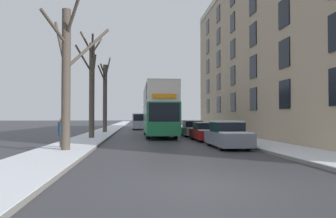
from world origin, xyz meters
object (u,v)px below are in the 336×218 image
(pedestrian_left_sidewalk, at_px, (62,132))
(double_decker_bus, at_px, (159,108))
(bare_tree_left_0, at_px, (67,74))
(oncoming_van, at_px, (140,121))
(parked_car_1, at_px, (206,132))
(bare_tree_left_2, at_px, (105,95))
(parked_car_2, at_px, (193,129))
(parked_car_0, at_px, (227,135))
(bare_tree_left_1, at_px, (92,85))

(pedestrian_left_sidewalk, bearing_deg, double_decker_bus, -45.82)
(bare_tree_left_0, height_order, oncoming_van, bare_tree_left_0)
(parked_car_1, relative_size, pedestrian_left_sidewalk, 2.63)
(bare_tree_left_0, bearing_deg, bare_tree_left_2, 89.74)
(double_decker_bus, bearing_deg, parked_car_2, 1.30)
(bare_tree_left_0, bearing_deg, double_decker_bus, 67.51)
(parked_car_2, bearing_deg, bare_tree_left_2, 145.87)
(bare_tree_left_2, height_order, oncoming_van, bare_tree_left_2)
(parked_car_0, height_order, pedestrian_left_sidewalk, pedestrian_left_sidewalk)
(parked_car_2, height_order, pedestrian_left_sidewalk, pedestrian_left_sidewalk)
(bare_tree_left_0, height_order, parked_car_1, bare_tree_left_0)
(bare_tree_left_0, height_order, double_decker_bus, bare_tree_left_0)
(bare_tree_left_2, bearing_deg, double_decker_bus, -47.34)
(bare_tree_left_1, bearing_deg, double_decker_bus, 34.93)
(bare_tree_left_1, height_order, parked_car_0, bare_tree_left_1)
(bare_tree_left_2, xyz_separation_m, parked_car_2, (8.25, -5.59, -3.31))
(bare_tree_left_2, relative_size, parked_car_1, 1.88)
(bare_tree_left_0, relative_size, oncoming_van, 1.27)
(oncoming_van, bearing_deg, parked_car_1, -78.66)
(pedestrian_left_sidewalk, bearing_deg, parked_car_2, -56.44)
(bare_tree_left_2, distance_m, parked_car_1, 14.19)
(bare_tree_left_0, xyz_separation_m, parked_car_1, (8.34, 7.42, -3.14))
(parked_car_1, distance_m, pedestrian_left_sidewalk, 10.72)
(parked_car_0, distance_m, oncoming_van, 28.12)
(bare_tree_left_1, bearing_deg, parked_car_2, 24.39)
(bare_tree_left_1, bearing_deg, oncoming_van, 79.18)
(parked_car_2, bearing_deg, double_decker_bus, -178.70)
(double_decker_bus, xyz_separation_m, parked_car_2, (3.03, 0.07, -1.87))
(bare_tree_left_1, xyz_separation_m, parked_car_2, (8.37, 3.79, -3.50))
(bare_tree_left_1, distance_m, bare_tree_left_2, 9.39)
(parked_car_0, xyz_separation_m, pedestrian_left_sidewalk, (-8.85, -0.46, 0.22))
(bare_tree_left_0, relative_size, pedestrian_left_sidewalk, 4.27)
(parked_car_2, relative_size, oncoming_van, 0.74)
(bare_tree_left_1, distance_m, parked_car_1, 9.23)
(bare_tree_left_2, height_order, parked_car_2, bare_tree_left_2)
(double_decker_bus, bearing_deg, oncoming_van, 94.81)
(bare_tree_left_2, height_order, parked_car_1, bare_tree_left_2)
(bare_tree_left_2, height_order, double_decker_bus, bare_tree_left_2)
(parked_car_0, height_order, parked_car_1, parked_car_0)
(bare_tree_left_0, distance_m, parked_car_2, 15.65)
(oncoming_van, height_order, pedestrian_left_sidewalk, oncoming_van)
(double_decker_bus, relative_size, pedestrian_left_sidewalk, 6.61)
(double_decker_bus, distance_m, parked_car_1, 6.47)
(bare_tree_left_0, bearing_deg, parked_car_2, 57.08)
(bare_tree_left_1, bearing_deg, bare_tree_left_2, 89.30)
(bare_tree_left_2, bearing_deg, bare_tree_left_0, -90.26)
(double_decker_bus, xyz_separation_m, parked_car_1, (3.03, -5.39, -1.89))
(double_decker_bus, relative_size, oncoming_van, 1.97)
(bare_tree_left_1, relative_size, parked_car_0, 1.88)
(bare_tree_left_2, bearing_deg, oncoming_van, 71.12)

